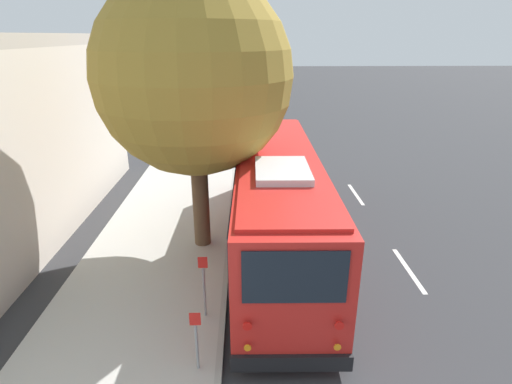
% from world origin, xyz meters
% --- Properties ---
extents(ground_plane, '(160.00, 160.00, 0.00)m').
position_xyz_m(ground_plane, '(0.00, 0.00, 0.00)').
color(ground_plane, '#333335').
extents(sidewalk_slab, '(80.00, 4.33, 0.15)m').
position_xyz_m(sidewalk_slab, '(0.00, 4.16, 0.07)').
color(sidewalk_slab, '#B2AFA8').
rests_on(sidewalk_slab, ground).
extents(curb_strip, '(80.00, 0.14, 0.15)m').
position_xyz_m(curb_strip, '(0.00, 1.93, 0.07)').
color(curb_strip, '#9D9A94').
rests_on(curb_strip, ground).
extents(shuttle_bus, '(10.99, 2.64, 3.37)m').
position_xyz_m(shuttle_bus, '(-0.73, 0.38, 1.80)').
color(shuttle_bus, red).
rests_on(shuttle_bus, ground).
extents(parked_sedan_blue, '(4.61, 1.99, 1.33)m').
position_xyz_m(parked_sedan_blue, '(11.36, 0.91, 0.62)').
color(parked_sedan_blue, navy).
rests_on(parked_sedan_blue, ground).
extents(parked_sedan_maroon, '(4.39, 1.80, 1.28)m').
position_xyz_m(parked_sedan_maroon, '(18.33, 1.02, 0.59)').
color(parked_sedan_maroon, maroon).
rests_on(parked_sedan_maroon, ground).
extents(parked_sedan_navy, '(4.78, 1.96, 1.30)m').
position_xyz_m(parked_sedan_navy, '(24.65, 1.02, 0.60)').
color(parked_sedan_navy, '#19234C').
rests_on(parked_sedan_navy, ground).
extents(parked_sedan_tan, '(4.65, 1.80, 1.30)m').
position_xyz_m(parked_sedan_tan, '(31.90, 0.95, 0.60)').
color(parked_sedan_tan, tan).
rests_on(parked_sedan_tan, ground).
extents(street_tree, '(5.58, 5.58, 8.87)m').
position_xyz_m(street_tree, '(-0.46, 2.76, 5.77)').
color(street_tree, brown).
rests_on(street_tree, sidewalk_slab).
extents(sign_post_near, '(0.06, 0.22, 1.36)m').
position_xyz_m(sign_post_near, '(-5.89, 2.34, 0.85)').
color(sign_post_near, gray).
rests_on(sign_post_near, sidewalk_slab).
extents(sign_post_far, '(0.06, 0.22, 1.61)m').
position_xyz_m(sign_post_far, '(-4.25, 2.34, 0.98)').
color(sign_post_far, gray).
rests_on(sign_post_far, sidewalk_slab).
extents(fire_hydrant, '(0.22, 0.22, 0.81)m').
position_xyz_m(fire_hydrant, '(8.18, 2.26, 0.55)').
color(fire_hydrant, red).
rests_on(fire_hydrant, sidewalk_slab).
extents(lane_stripe_mid, '(2.40, 0.14, 0.01)m').
position_xyz_m(lane_stripe_mid, '(-2.19, -3.44, 0.00)').
color(lane_stripe_mid, silver).
rests_on(lane_stripe_mid, ground).
extents(lane_stripe_ahead, '(2.40, 0.14, 0.01)m').
position_xyz_m(lane_stripe_ahead, '(3.81, -3.44, 0.00)').
color(lane_stripe_ahead, silver).
rests_on(lane_stripe_ahead, ground).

